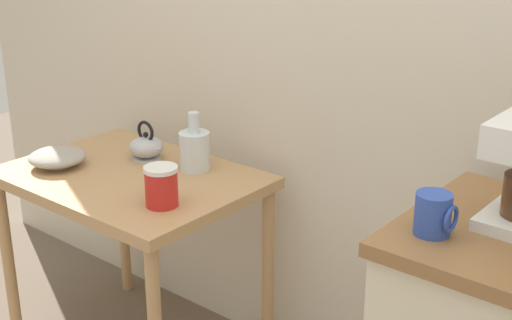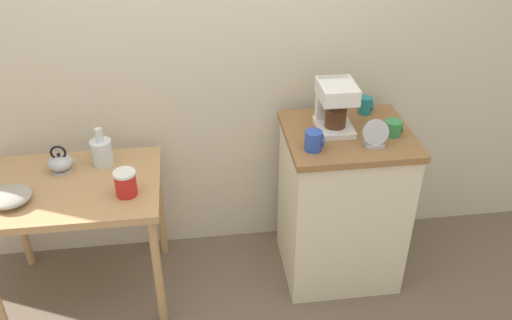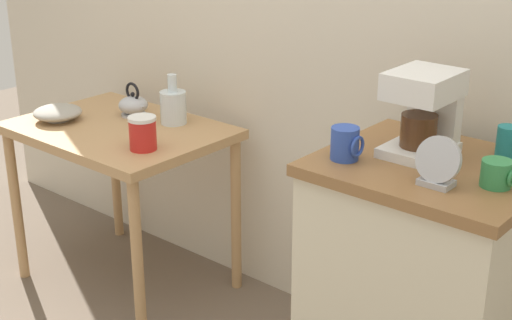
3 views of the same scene
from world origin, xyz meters
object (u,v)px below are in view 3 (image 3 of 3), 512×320
object	(u,v)px
bowl_stoneware	(58,113)
canister_enamel	(143,133)
coffee_maker	(425,108)
mug_blue	(346,144)
teakettle	(133,105)
mug_tall_green	(497,174)
table_clock	(438,165)
mug_dark_teal	(509,142)
glass_carafe_vase	(173,106)

from	to	relation	value
bowl_stoneware	canister_enamel	distance (m)	0.55
coffee_maker	mug_blue	bearing A→B (deg)	-126.67
teakettle	mug_tall_green	world-z (taller)	mug_tall_green
canister_enamel	coffee_maker	size ratio (longest dim) A/B	0.50
table_clock	mug_dark_teal	bearing A→B (deg)	80.61
mug_tall_green	table_clock	distance (m)	0.16
canister_enamel	mug_tall_green	size ratio (longest dim) A/B	1.42
coffee_maker	table_clock	bearing A→B (deg)	-53.03
bowl_stoneware	table_clock	xyz separation A→B (m)	(1.76, -0.02, 0.21)
mug_blue	table_clock	distance (m)	0.30
coffee_maker	mug_tall_green	distance (m)	0.32
table_clock	glass_carafe_vase	bearing A→B (deg)	167.23
mug_dark_teal	table_clock	size ratio (longest dim) A/B	0.67
bowl_stoneware	mug_tall_green	world-z (taller)	mug_tall_green
canister_enamel	mug_dark_teal	size ratio (longest dim) A/B	1.39
mug_tall_green	mug_dark_teal	bearing A→B (deg)	106.09
glass_carafe_vase	mug_blue	distance (m)	1.11
teakettle	mug_dark_teal	world-z (taller)	mug_dark_teal
canister_enamel	mug_tall_green	bearing A→B (deg)	3.78
mug_blue	mug_tall_green	xyz separation A→B (m)	(0.43, 0.09, -0.01)
coffee_maker	mug_dark_teal	world-z (taller)	coffee_maker
mug_dark_teal	coffee_maker	bearing A→B (deg)	-146.87
mug_blue	glass_carafe_vase	bearing A→B (deg)	164.10
teakettle	mug_blue	xyz separation A→B (m)	(1.26, -0.26, 0.19)
mug_dark_teal	bowl_stoneware	bearing A→B (deg)	-169.74
mug_tall_green	mug_blue	bearing A→B (deg)	-167.87
mug_blue	mug_tall_green	size ratio (longest dim) A/B	1.08
coffee_maker	mug_tall_green	world-z (taller)	coffee_maker
canister_enamel	table_clock	xyz separation A→B (m)	(1.22, -0.01, 0.18)
bowl_stoneware	mug_blue	size ratio (longest dim) A/B	2.06
coffee_maker	bowl_stoneware	bearing A→B (deg)	-173.22
coffee_maker	glass_carafe_vase	bearing A→B (deg)	175.16
teakettle	glass_carafe_vase	size ratio (longest dim) A/B	0.73
mug_blue	mug_dark_teal	distance (m)	0.49
coffee_maker	mug_blue	world-z (taller)	coffee_maker
bowl_stoneware	glass_carafe_vase	xyz separation A→B (m)	(0.40, 0.29, 0.04)
mug_blue	table_clock	size ratio (longest dim) A/B	0.71
mug_blue	mug_tall_green	distance (m)	0.44
teakettle	table_clock	xyz separation A→B (m)	(1.57, -0.27, 0.20)
glass_carafe_vase	mug_dark_teal	bearing A→B (deg)	1.48
coffee_maker	mug_blue	xyz separation A→B (m)	(-0.15, -0.20, -0.09)
glass_carafe_vase	mug_tall_green	bearing A→B (deg)	-7.97
mug_blue	table_clock	bearing A→B (deg)	-1.34
coffee_maker	table_clock	size ratio (longest dim) A/B	1.85
mug_tall_green	bowl_stoneware	bearing A→B (deg)	-177.44
canister_enamel	coffee_maker	xyz separation A→B (m)	(1.06, 0.20, 0.26)
mug_dark_teal	mug_blue	bearing A→B (deg)	-136.88
glass_carafe_vase	mug_tall_green	distance (m)	1.51
glass_carafe_vase	canister_enamel	distance (m)	0.33
canister_enamel	table_clock	size ratio (longest dim) A/B	0.93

